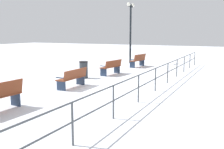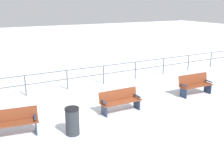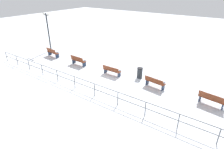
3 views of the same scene
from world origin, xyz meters
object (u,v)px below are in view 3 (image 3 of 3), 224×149
object	(u,v)px
bench_nearest	(211,99)
trash_bin	(140,73)
bench_fifth	(53,52)
lamppost_middle	(48,26)
bench_second	(155,82)
bench_third	(112,70)
bench_fourth	(78,60)

from	to	relation	value
bench_nearest	trash_bin	xyz separation A→B (m)	(0.95, 5.74, -0.03)
bench_nearest	bench_fifth	world-z (taller)	bench_fifth
lamppost_middle	trash_bin	bearing A→B (deg)	-92.29
bench_second	bench_fifth	world-z (taller)	bench_fifth
bench_nearest	bench_fifth	bearing A→B (deg)	97.21
bench_third	trash_bin	world-z (taller)	trash_bin
lamppost_middle	bench_second	bearing A→B (deg)	-95.32
bench_fourth	trash_bin	bearing A→B (deg)	-79.29
bench_nearest	bench_fourth	size ratio (longest dim) A/B	0.99
bench_nearest	bench_second	bearing A→B (deg)	95.71
bench_fourth	trash_bin	xyz separation A→B (m)	(0.94, -6.30, -0.03)
bench_fourth	lamppost_middle	bearing A→B (deg)	78.81
bench_second	bench_third	distance (m)	4.01
bench_nearest	bench_second	xyz separation A→B (m)	(0.14, 4.02, -0.03)
bench_fourth	lamppost_middle	xyz separation A→B (m)	(1.43, 6.01, 2.40)
bench_nearest	trash_bin	size ratio (longest dim) A/B	1.81
lamppost_middle	bench_nearest	bearing A→B (deg)	-94.58
bench_second	bench_fifth	size ratio (longest dim) A/B	0.98
bench_third	lamppost_middle	bearing A→B (deg)	82.45
bench_third	bench_fourth	distance (m)	4.02
bench_nearest	bench_second	distance (m)	4.02
bench_third	trash_bin	xyz separation A→B (m)	(0.90, -2.28, 0.02)
bench_nearest	bench_fifth	size ratio (longest dim) A/B	0.99
bench_fourth	bench_nearest	bearing A→B (deg)	-87.84
bench_fifth	lamppost_middle	bearing A→B (deg)	62.20
bench_fourth	lamppost_middle	world-z (taller)	lamppost_middle
bench_third	bench_fifth	distance (m)	8.04
bench_third	bench_fourth	size ratio (longest dim) A/B	0.99
lamppost_middle	trash_bin	distance (m)	12.56
bench_fifth	trash_bin	distance (m)	10.36
bench_fifth	lamppost_middle	size ratio (longest dim) A/B	0.38
bench_third	lamppost_middle	world-z (taller)	lamppost_middle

